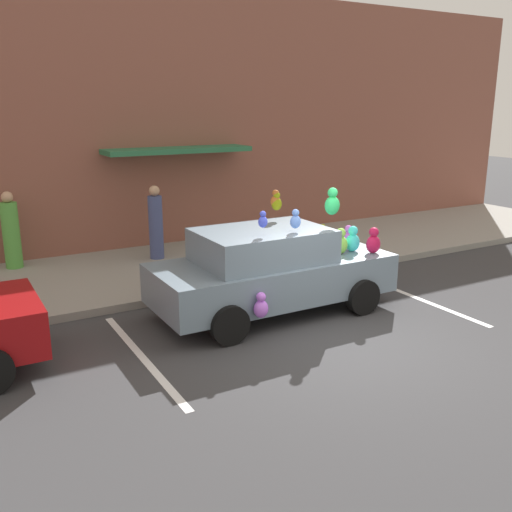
{
  "coord_description": "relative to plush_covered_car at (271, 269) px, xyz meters",
  "views": [
    {
      "loc": [
        -5.23,
        -6.54,
        3.63
      ],
      "look_at": [
        -0.21,
        2.28,
        0.9
      ],
      "focal_mm": 39.7,
      "sensor_mm": 36.0,
      "label": 1
    }
  ],
  "objects": [
    {
      "name": "sidewalk",
      "position": [
        0.24,
        3.33,
        -0.73
      ],
      "size": [
        24.0,
        4.0,
        0.15
      ],
      "primitive_type": "cube",
      "color": "gray",
      "rests_on": "ground"
    },
    {
      "name": "pedestrian_by_lamp",
      "position": [
        -3.69,
        4.83,
        0.12
      ],
      "size": [
        0.36,
        0.36,
        1.68
      ],
      "color": "#56A943",
      "rests_on": "sidewalk"
    },
    {
      "name": "parking_stripe_front",
      "position": [
        2.84,
        -0.67,
        -0.8
      ],
      "size": [
        0.12,
        3.6,
        0.01
      ],
      "primitive_type": "cube",
      "color": "silver",
      "rests_on": "ground"
    },
    {
      "name": "pedestrian_near_shopfront",
      "position": [
        -0.69,
        4.02,
        0.14
      ],
      "size": [
        0.32,
        0.32,
        1.7
      ],
      "color": "#445085",
      "rests_on": "sidewalk"
    },
    {
      "name": "storefront_building",
      "position": [
        0.24,
        5.47,
        2.39
      ],
      "size": [
        24.0,
        1.25,
        6.4
      ],
      "color": "brown",
      "rests_on": "ground"
    },
    {
      "name": "plush_covered_car",
      "position": [
        0.0,
        0.0,
        0.0
      ],
      "size": [
        4.29,
        2.09,
        2.24
      ],
      "color": "slate",
      "rests_on": "ground"
    },
    {
      "name": "parking_stripe_rear",
      "position": [
        -2.65,
        -0.67,
        -0.8
      ],
      "size": [
        0.12,
        3.6,
        0.01
      ],
      "primitive_type": "cube",
      "color": "silver",
      "rests_on": "ground"
    },
    {
      "name": "ground_plane",
      "position": [
        0.24,
        -1.67,
        -0.81
      ],
      "size": [
        60.0,
        60.0,
        0.0
      ],
      "primitive_type": "plane",
      "color": "#38383A"
    },
    {
      "name": "teddy_bear_on_sidewalk",
      "position": [
        0.16,
        2.14,
        -0.37
      ],
      "size": [
        0.32,
        0.27,
        0.62
      ],
      "color": "#9E723D",
      "rests_on": "sidewalk"
    }
  ]
}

